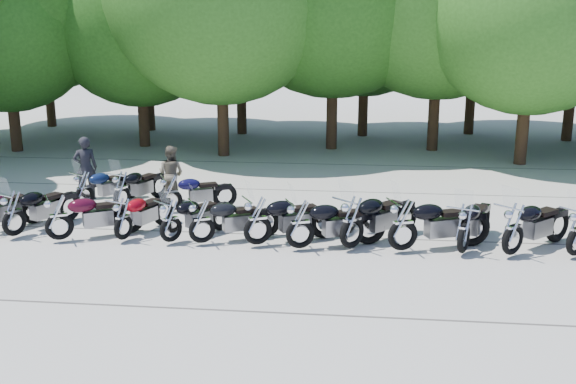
# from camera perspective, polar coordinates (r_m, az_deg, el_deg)

# --- Properties ---
(ground) EXTENTS (90.00, 90.00, 0.00)m
(ground) POSITION_cam_1_polar(r_m,az_deg,el_deg) (15.14, -0.61, -5.44)
(ground) COLOR gray
(ground) RESTS_ON ground
(tree_1) EXTENTS (6.97, 6.97, 8.55)m
(tree_1) POSITION_cam_1_polar(r_m,az_deg,el_deg) (28.86, -22.88, 13.15)
(tree_1) COLOR #3A2614
(tree_1) RESTS_ON ground
(tree_2) EXTENTS (7.31, 7.31, 8.97)m
(tree_2) POSITION_cam_1_polar(r_m,az_deg,el_deg) (28.43, -12.57, 14.41)
(tree_2) COLOR #3A2614
(tree_2) RESTS_ON ground
(tree_9) EXTENTS (7.59, 7.59, 9.32)m
(tree_9) POSITION_cam_1_polar(r_m,az_deg,el_deg) (35.20, -20.09, 14.17)
(tree_9) COLOR #3A2614
(tree_9) RESTS_ON ground
(tree_10) EXTENTS (7.78, 7.78, 9.55)m
(tree_10) POSITION_cam_1_polar(r_m,az_deg,el_deg) (32.68, -12.03, 15.00)
(tree_10) COLOR #3A2614
(tree_10) RESTS_ON ground
(tree_11) EXTENTS (7.56, 7.56, 9.28)m
(tree_11) POSITION_cam_1_polar(r_m,az_deg,el_deg) (31.06, -4.09, 15.01)
(tree_11) COLOR #3A2614
(tree_11) RESTS_ON ground
(tree_12) EXTENTS (7.88, 7.88, 9.67)m
(tree_12) POSITION_cam_1_polar(r_m,az_deg,el_deg) (30.62, 6.61, 15.40)
(tree_12) COLOR #3A2614
(tree_12) RESTS_ON ground
(motorcycle_1) EXTENTS (1.62, 2.40, 1.31)m
(motorcycle_1) POSITION_cam_1_polar(r_m,az_deg,el_deg) (17.45, -22.24, -1.59)
(motorcycle_1) COLOR black
(motorcycle_1) RESTS_ON ground
(motorcycle_2) EXTENTS (2.33, 1.79, 1.30)m
(motorcycle_2) POSITION_cam_1_polar(r_m,az_deg,el_deg) (16.75, -18.85, -1.94)
(motorcycle_2) COLOR #360716
(motorcycle_2) RESTS_ON ground
(motorcycle_3) EXTENTS (1.37, 2.21, 1.20)m
(motorcycle_3) POSITION_cam_1_polar(r_m,az_deg,el_deg) (16.38, -13.82, -2.12)
(motorcycle_3) COLOR maroon
(motorcycle_3) RESTS_ON ground
(motorcycle_4) EXTENTS (1.84, 2.08, 1.21)m
(motorcycle_4) POSITION_cam_1_polar(r_m,az_deg,el_deg) (15.98, -9.91, -2.31)
(motorcycle_4) COLOR black
(motorcycle_4) RESTS_ON ground
(motorcycle_5) EXTENTS (2.26, 1.61, 1.24)m
(motorcycle_5) POSITION_cam_1_polar(r_m,az_deg,el_deg) (15.78, -7.32, -2.36)
(motorcycle_5) COLOR black
(motorcycle_5) RESTS_ON ground
(motorcycle_6) EXTENTS (2.45, 1.79, 1.35)m
(motorcycle_6) POSITION_cam_1_polar(r_m,az_deg,el_deg) (15.53, -2.59, -2.32)
(motorcycle_6) COLOR black
(motorcycle_6) RESTS_ON ground
(motorcycle_7) EXTENTS (2.47, 1.58, 1.34)m
(motorcycle_7) POSITION_cam_1_polar(r_m,az_deg,el_deg) (15.26, 1.05, -2.63)
(motorcycle_7) COLOR black
(motorcycle_7) RESTS_ON ground
(motorcycle_8) EXTENTS (2.30, 2.37, 1.43)m
(motorcycle_8) POSITION_cam_1_polar(r_m,az_deg,el_deg) (15.34, 5.45, -2.43)
(motorcycle_8) COLOR black
(motorcycle_8) RESTS_ON ground
(motorcycle_9) EXTENTS (2.61, 1.65, 1.42)m
(motorcycle_9) POSITION_cam_1_polar(r_m,az_deg,el_deg) (15.32, 9.72, -2.63)
(motorcycle_9) COLOR black
(motorcycle_9) RESTS_ON ground
(motorcycle_10) EXTENTS (1.61, 2.44, 1.33)m
(motorcycle_10) POSITION_cam_1_polar(r_m,az_deg,el_deg) (15.48, 14.70, -2.89)
(motorcycle_10) COLOR black
(motorcycle_10) RESTS_ON ground
(motorcycle_11) EXTENTS (2.30, 2.25, 1.39)m
(motorcycle_11) POSITION_cam_1_polar(r_m,az_deg,el_deg) (15.64, 18.55, -2.87)
(motorcycle_11) COLOR black
(motorcycle_11) RESTS_ON ground
(motorcycle_14) EXTENTS (1.76, 2.13, 1.21)m
(motorcycle_14) POSITION_cam_1_polar(r_m,az_deg,el_deg) (19.48, -16.91, 0.31)
(motorcycle_14) COLOR #0E1B3F
(motorcycle_14) RESTS_ON ground
(motorcycle_15) EXTENTS (1.45, 2.26, 1.23)m
(motorcycle_15) POSITION_cam_1_polar(r_m,az_deg,el_deg) (19.11, -13.94, 0.27)
(motorcycle_15) COLOR black
(motorcycle_15) RESTS_ON ground
(motorcycle_16) EXTENTS (2.15, 1.47, 1.18)m
(motorcycle_16) POSITION_cam_1_polar(r_m,az_deg,el_deg) (18.58, -9.87, -0.00)
(motorcycle_16) COLOR black
(motorcycle_16) RESTS_ON ground
(rider_0) EXTENTS (0.80, 0.69, 1.86)m
(rider_0) POSITION_cam_1_polar(r_m,az_deg,el_deg) (20.56, -16.77, 1.97)
(rider_0) COLOR black
(rider_0) RESTS_ON ground
(rider_1) EXTENTS (0.94, 0.82, 1.64)m
(rider_1) POSITION_cam_1_polar(r_m,az_deg,el_deg) (19.74, -9.87, 1.54)
(rider_1) COLOR brown
(rider_1) RESTS_ON ground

